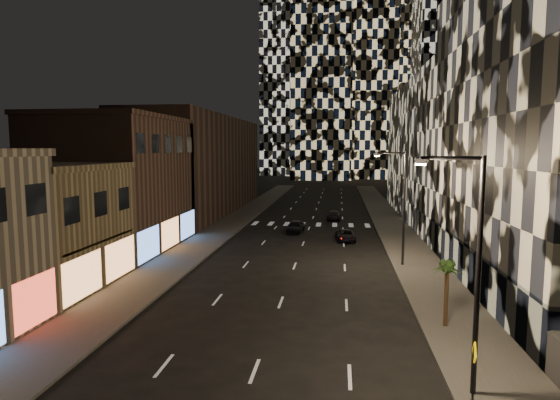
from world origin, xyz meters
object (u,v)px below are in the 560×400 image
(car_dark_oncoming, at_px, (334,215))
(car_dark_rightlane, at_px, (346,235))
(car_dark_midlane, at_px, (296,226))
(ped_sign, at_px, (474,363))
(streetlight_near, at_px, (472,259))
(streetlight_far, at_px, (401,200))
(palm_tree, at_px, (447,272))

(car_dark_oncoming, xyz_separation_m, car_dark_rightlane, (1.35, -14.52, -0.04))
(car_dark_midlane, xyz_separation_m, car_dark_rightlane, (5.54, -4.15, -0.12))
(car_dark_midlane, bearing_deg, car_dark_rightlane, -29.85)
(car_dark_oncoming, height_order, ped_sign, ped_sign)
(streetlight_near, xyz_separation_m, streetlight_far, (0.00, 20.00, 0.00))
(streetlight_near, height_order, palm_tree, streetlight_near)
(streetlight_far, distance_m, car_dark_midlane, 17.78)
(streetlight_near, height_order, car_dark_oncoming, streetlight_near)
(streetlight_far, height_order, ped_sign, streetlight_far)
(car_dark_oncoming, bearing_deg, car_dark_midlane, 70.77)
(streetlight_far, height_order, car_dark_oncoming, streetlight_far)
(car_dark_midlane, bearing_deg, ped_sign, -67.70)
(car_dark_midlane, distance_m, ped_sign, 36.49)
(streetlight_near, xyz_separation_m, car_dark_rightlane, (-4.15, 30.00, -4.79))
(ped_sign, bearing_deg, streetlight_near, 95.20)
(ped_sign, bearing_deg, car_dark_midlane, 113.65)
(car_dark_oncoming, distance_m, palm_tree, 38.18)
(car_dark_midlane, xyz_separation_m, ped_sign, (9.63, -35.18, 1.11))
(car_dark_oncoming, xyz_separation_m, palm_tree, (6.22, -37.59, 2.43))
(palm_tree, bearing_deg, streetlight_near, -95.98)
(car_dark_oncoming, relative_size, ped_sign, 1.70)
(car_dark_midlane, relative_size, ped_sign, 1.63)
(car_dark_rightlane, height_order, palm_tree, palm_tree)
(car_dark_midlane, relative_size, palm_tree, 1.14)
(ped_sign, bearing_deg, palm_tree, 92.72)
(car_dark_oncoming, relative_size, car_dark_rightlane, 1.03)
(car_dark_oncoming, relative_size, palm_tree, 1.19)
(streetlight_near, relative_size, palm_tree, 2.57)
(streetlight_near, height_order, ped_sign, streetlight_near)
(palm_tree, bearing_deg, car_dark_midlane, 110.94)
(streetlight_near, relative_size, car_dark_oncoming, 2.16)
(streetlight_far, height_order, palm_tree, streetlight_far)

